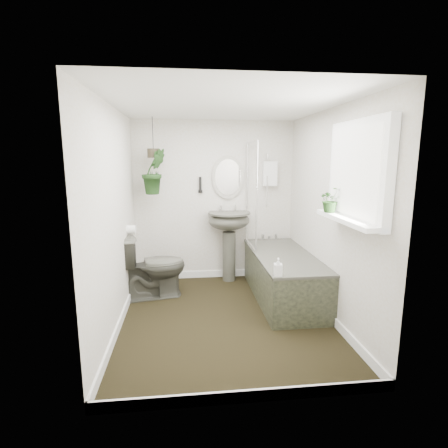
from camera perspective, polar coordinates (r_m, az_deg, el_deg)
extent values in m
cube|color=black|center=(4.08, 0.24, -15.20)|extent=(2.30, 2.80, 0.02)
cube|color=white|center=(3.71, 0.27, 19.06)|extent=(2.30, 2.80, 0.02)
cube|color=silver|center=(5.11, -1.58, 3.72)|extent=(2.30, 0.02, 2.30)
cube|color=silver|center=(2.36, 4.26, -4.64)|extent=(2.30, 0.02, 2.30)
cube|color=silver|center=(3.77, -17.55, 0.70)|extent=(0.02, 2.80, 2.30)
cube|color=silver|center=(4.02, 16.91, 1.35)|extent=(0.02, 2.80, 2.30)
cube|color=white|center=(4.05, 0.24, -14.44)|extent=(2.30, 2.80, 0.10)
cube|color=white|center=(5.14, 7.48, 8.15)|extent=(0.20, 0.10, 0.35)
ellipsoid|color=#B2AE9F|center=(5.06, 0.67, 7.64)|extent=(0.46, 0.03, 0.62)
cylinder|color=black|center=(5.02, -3.89, 6.45)|extent=(0.04, 0.04, 0.22)
cylinder|color=white|center=(4.48, -14.94, -0.87)|extent=(0.11, 0.11, 0.11)
cube|color=white|center=(3.31, 21.04, 7.89)|extent=(0.08, 1.00, 0.90)
cube|color=white|center=(3.32, 19.49, 0.70)|extent=(0.18, 1.00, 0.04)
cube|color=white|center=(3.29, 20.34, 7.92)|extent=(0.01, 0.86, 0.76)
imported|color=#424239|center=(4.59, -11.49, -6.72)|extent=(0.88, 0.61, 0.83)
imported|color=black|center=(3.56, 17.04, 3.82)|extent=(0.23, 0.20, 0.25)
imported|color=black|center=(4.78, -11.34, 8.39)|extent=(0.42, 0.39, 0.60)
imported|color=black|center=(3.65, 8.83, -6.94)|extent=(0.10, 0.10, 0.19)
cylinder|color=#352E20|center=(4.78, -11.44, 11.26)|extent=(0.16, 0.16, 0.12)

